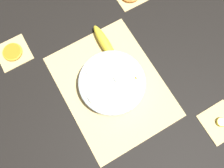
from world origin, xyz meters
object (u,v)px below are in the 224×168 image
(fruit_salad_bowl, at_px, (112,83))
(banana_coin_single, at_px, (221,122))
(whole_banana, at_px, (105,44))
(orange_slice_whole, at_px, (12,52))

(fruit_salad_bowl, xyz_separation_m, banana_coin_single, (-0.32, -0.27, -0.03))
(fruit_salad_bowl, height_order, whole_banana, fruit_salad_bowl)
(whole_banana, bearing_deg, fruit_salad_bowl, 159.21)
(fruit_salad_bowl, bearing_deg, orange_slice_whole, 40.83)
(whole_banana, bearing_deg, orange_slice_whole, 64.39)
(fruit_salad_bowl, height_order, banana_coin_single, fruit_salad_bowl)
(fruit_salad_bowl, relative_size, orange_slice_whole, 3.11)
(whole_banana, xyz_separation_m, orange_slice_whole, (0.16, 0.33, -0.01))
(fruit_salad_bowl, distance_m, orange_slice_whole, 0.42)
(fruit_salad_bowl, height_order, orange_slice_whole, fruit_salad_bowl)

